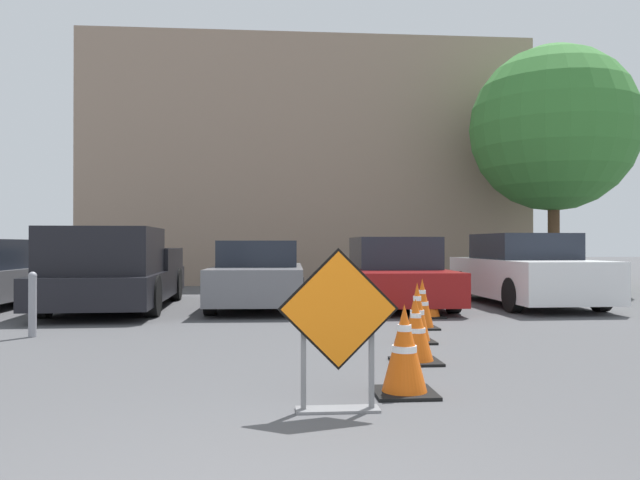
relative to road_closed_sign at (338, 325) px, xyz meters
The scene contains 14 objects.
ground_plane 7.93m from the road_closed_sign, 95.10° to the left, with size 96.00×96.00×0.00m, color #4C4C4F.
road_closed_sign is the anchor object (origin of this frame).
traffic_cone_nearest 0.87m from the road_closed_sign, 39.58° to the left, with size 0.53×0.53×0.78m.
traffic_cone_second 2.22m from the road_closed_sign, 61.00° to the left, with size 0.52×0.52×0.70m.
traffic_cone_third 3.59m from the road_closed_sign, 66.80° to the left, with size 0.45×0.45×0.79m.
traffic_cone_fourth 4.95m from the road_closed_sign, 68.59° to the left, with size 0.46×0.46×0.77m.
traffic_cone_fifth 6.44m from the road_closed_sign, 69.20° to the left, with size 0.49×0.49×0.77m.
pickup_truck 8.56m from the road_closed_sign, 114.74° to the left, with size 2.23×5.57×1.60m.
parked_car_second 7.99m from the road_closed_sign, 95.41° to the left, with size 1.93×4.09×1.37m.
parked_car_third 8.39m from the road_closed_sign, 75.63° to the left, with size 1.96×4.51×1.44m.
parked_car_fourth 9.50m from the road_closed_sign, 58.84° to the left, with size 1.99×4.60×1.52m.
bollard_nearest 5.70m from the road_closed_sign, 132.27° to the left, with size 0.12×0.12×0.91m.
building_facade_backdrop 17.52m from the road_closed_sign, 87.54° to the left, with size 14.45×5.00×7.97m.
street_tree_behind_lot 14.76m from the road_closed_sign, 58.48° to the left, with size 4.64×4.64×6.88m.
Camera 1 is at (0.17, -2.66, 1.30)m, focal length 35.00 mm.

